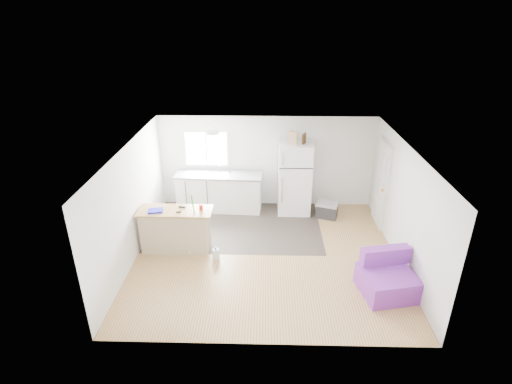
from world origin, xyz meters
TOP-DOWN VIEW (x-y plane):
  - room at (0.00, 0.00)m, footprint 5.51×5.01m
  - vinyl_zone at (-0.73, 1.25)m, footprint 4.05×2.50m
  - window at (-1.55, 2.49)m, footprint 1.18×0.06m
  - interior_door at (2.72, 1.55)m, footprint 0.11×0.92m
  - ceiling_fixture at (-1.20, 1.20)m, footprint 0.30×0.30m
  - kitchen_cabinets at (-1.22, 2.16)m, footprint 2.24×0.81m
  - peninsula at (-1.95, 0.20)m, footprint 1.57×0.61m
  - refrigerator at (0.70, 2.10)m, footprint 0.82×0.78m
  - cooler at (1.53, 1.76)m, footprint 0.61×0.51m
  - purple_seat at (2.23, -1.13)m, footprint 1.09×1.05m
  - cleaner_jug at (-1.05, -0.18)m, footprint 0.16×0.13m
  - mop at (-1.60, 0.05)m, footprint 0.24×0.40m
  - red_cup at (-1.38, 0.23)m, footprint 0.08×0.08m
  - blue_tray at (-2.32, 0.13)m, footprint 0.34×0.27m
  - tool_a at (-1.80, 0.32)m, footprint 0.15×0.09m
  - tool_b at (-1.83, 0.10)m, footprint 0.10×0.05m
  - cardboard_box at (0.62, 2.03)m, footprint 0.22×0.16m
  - bottle_left at (0.87, 1.99)m, footprint 0.08×0.08m
  - bottle_right at (0.91, 2.11)m, footprint 0.09×0.09m

SIDE VIEW (x-z plane):
  - vinyl_zone at x=-0.73m, z-range 0.00..0.00m
  - cleaner_jug at x=-1.05m, z-range -0.02..0.27m
  - cooler at x=1.53m, z-range 0.00..0.41m
  - mop at x=-1.60m, z-range -0.48..0.94m
  - purple_seat at x=2.23m, z-range -0.10..0.66m
  - peninsula at x=-1.95m, z-range 0.01..0.97m
  - kitchen_cabinets at x=-1.22m, z-range -0.14..1.14m
  - refrigerator at x=0.70m, z-range 0.00..1.84m
  - tool_b at x=-1.83m, z-range 0.96..0.99m
  - tool_a at x=-1.80m, z-range 0.96..0.99m
  - blue_tray at x=-2.32m, z-range 0.96..1.00m
  - interior_door at x=2.72m, z-range -0.03..2.07m
  - red_cup at x=-1.38m, z-range 0.96..1.08m
  - room at x=0.00m, z-range -0.01..2.41m
  - window at x=-1.55m, z-range 1.06..2.04m
  - bottle_left at x=0.87m, z-range 1.84..2.09m
  - bottle_right at x=0.91m, z-range 1.84..2.09m
  - cardboard_box at x=0.62m, z-range 1.84..2.14m
  - ceiling_fixture at x=-1.20m, z-range 2.32..2.40m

